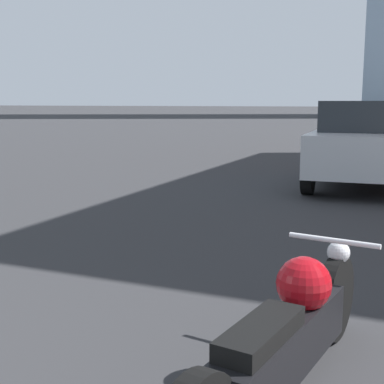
% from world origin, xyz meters
% --- Properties ---
extents(motorcycle, '(0.68, 2.49, 0.77)m').
position_xyz_m(motorcycle, '(3.71, 3.27, 0.38)').
color(motorcycle, black).
rests_on(motorcycle, ground_plane).
extents(parked_car_silver, '(2.17, 4.01, 1.68)m').
position_xyz_m(parked_car_silver, '(3.33, 11.39, 0.86)').
color(parked_car_silver, '#BCBCC1').
rests_on(parked_car_silver, ground_plane).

